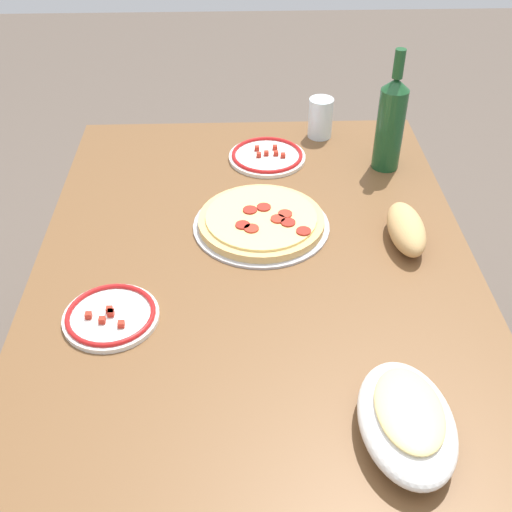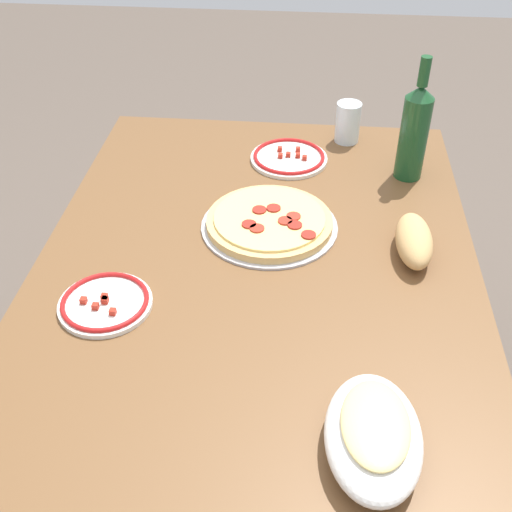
{
  "view_description": "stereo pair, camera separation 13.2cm",
  "coord_description": "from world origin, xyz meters",
  "px_view_note": "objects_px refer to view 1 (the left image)",
  "views": [
    {
      "loc": [
        -1.04,
        0.04,
        1.58
      ],
      "look_at": [
        0.0,
        0.0,
        0.75
      ],
      "focal_mm": 44.72,
      "sensor_mm": 36.0,
      "label": 1
    },
    {
      "loc": [
        -1.03,
        -0.1,
        1.58
      ],
      "look_at": [
        0.0,
        0.0,
        0.75
      ],
      "focal_mm": 44.72,
      "sensor_mm": 36.0,
      "label": 2
    }
  ],
  "objects_px": {
    "dining_table": "(256,306)",
    "pepperoni_pizza": "(261,222)",
    "side_plate_far": "(111,316)",
    "wine_bottle": "(391,122)",
    "water_glass": "(320,118)",
    "baked_pasta_dish": "(407,419)",
    "bread_loaf": "(406,229)",
    "side_plate_near": "(267,156)"
  },
  "relations": [
    {
      "from": "pepperoni_pizza",
      "to": "baked_pasta_dish",
      "type": "bearing_deg",
      "value": -160.64
    },
    {
      "from": "wine_bottle",
      "to": "pepperoni_pizza",
      "type": "bearing_deg",
      "value": 127.83
    },
    {
      "from": "bread_loaf",
      "to": "baked_pasta_dish",
      "type": "bearing_deg",
      "value": 167.57
    },
    {
      "from": "bread_loaf",
      "to": "wine_bottle",
      "type": "bearing_deg",
      "value": -3.44
    },
    {
      "from": "baked_pasta_dish",
      "to": "dining_table",
      "type": "bearing_deg",
      "value": 27.04
    },
    {
      "from": "side_plate_far",
      "to": "dining_table",
      "type": "bearing_deg",
      "value": -62.52
    },
    {
      "from": "baked_pasta_dish",
      "to": "wine_bottle",
      "type": "xyz_separation_m",
      "value": [
        0.83,
        -0.13,
        0.09
      ]
    },
    {
      "from": "wine_bottle",
      "to": "water_glass",
      "type": "relative_size",
      "value": 2.81
    },
    {
      "from": "dining_table",
      "to": "water_glass",
      "type": "distance_m",
      "value": 0.63
    },
    {
      "from": "wine_bottle",
      "to": "water_glass",
      "type": "xyz_separation_m",
      "value": [
        0.17,
        0.15,
        -0.07
      ]
    },
    {
      "from": "bread_loaf",
      "to": "pepperoni_pizza",
      "type": "bearing_deg",
      "value": 77.89
    },
    {
      "from": "wine_bottle",
      "to": "side_plate_near",
      "type": "bearing_deg",
      "value": 80.79
    },
    {
      "from": "side_plate_far",
      "to": "bread_loaf",
      "type": "distance_m",
      "value": 0.65
    },
    {
      "from": "wine_bottle",
      "to": "water_glass",
      "type": "distance_m",
      "value": 0.24
    },
    {
      "from": "dining_table",
      "to": "bread_loaf",
      "type": "xyz_separation_m",
      "value": [
        0.08,
        -0.33,
        0.15
      ]
    },
    {
      "from": "baked_pasta_dish",
      "to": "side_plate_near",
      "type": "xyz_separation_m",
      "value": [
        0.88,
        0.17,
        -0.03
      ]
    },
    {
      "from": "dining_table",
      "to": "baked_pasta_dish",
      "type": "distance_m",
      "value": 0.51
    },
    {
      "from": "bread_loaf",
      "to": "side_plate_far",
      "type": "bearing_deg",
      "value": 110.12
    },
    {
      "from": "dining_table",
      "to": "wine_bottle",
      "type": "relative_size",
      "value": 4.29
    },
    {
      "from": "dining_table",
      "to": "bread_loaf",
      "type": "distance_m",
      "value": 0.37
    },
    {
      "from": "wine_bottle",
      "to": "side_plate_near",
      "type": "relative_size",
      "value": 1.53
    },
    {
      "from": "dining_table",
      "to": "pepperoni_pizza",
      "type": "bearing_deg",
      "value": -6.79
    },
    {
      "from": "pepperoni_pizza",
      "to": "side_plate_far",
      "type": "height_order",
      "value": "pepperoni_pizza"
    },
    {
      "from": "dining_table",
      "to": "side_plate_far",
      "type": "xyz_separation_m",
      "value": [
        -0.15,
        0.28,
        0.12
      ]
    },
    {
      "from": "water_glass",
      "to": "side_plate_far",
      "type": "relative_size",
      "value": 0.6
    },
    {
      "from": "dining_table",
      "to": "side_plate_near",
      "type": "height_order",
      "value": "side_plate_near"
    },
    {
      "from": "side_plate_near",
      "to": "side_plate_far",
      "type": "relative_size",
      "value": 1.11
    },
    {
      "from": "baked_pasta_dish",
      "to": "pepperoni_pizza",
      "type": "bearing_deg",
      "value": 19.36
    },
    {
      "from": "water_glass",
      "to": "side_plate_far",
      "type": "height_order",
      "value": "water_glass"
    },
    {
      "from": "water_glass",
      "to": "dining_table",
      "type": "bearing_deg",
      "value": 160.99
    },
    {
      "from": "wine_bottle",
      "to": "side_plate_near",
      "type": "distance_m",
      "value": 0.33
    },
    {
      "from": "baked_pasta_dish",
      "to": "side_plate_near",
      "type": "height_order",
      "value": "baked_pasta_dish"
    },
    {
      "from": "dining_table",
      "to": "pepperoni_pizza",
      "type": "xyz_separation_m",
      "value": [
        0.15,
        -0.02,
        0.12
      ]
    },
    {
      "from": "pepperoni_pizza",
      "to": "side_plate_far",
      "type": "relative_size",
      "value": 1.69
    },
    {
      "from": "water_glass",
      "to": "baked_pasta_dish",
      "type": "bearing_deg",
      "value": -178.86
    },
    {
      "from": "dining_table",
      "to": "wine_bottle",
      "type": "bearing_deg",
      "value": -40.95
    },
    {
      "from": "side_plate_near",
      "to": "side_plate_far",
      "type": "bearing_deg",
      "value": 151.37
    },
    {
      "from": "dining_table",
      "to": "side_plate_far",
      "type": "distance_m",
      "value": 0.34
    },
    {
      "from": "pepperoni_pizza",
      "to": "water_glass",
      "type": "height_order",
      "value": "water_glass"
    },
    {
      "from": "baked_pasta_dish",
      "to": "water_glass",
      "type": "height_order",
      "value": "water_glass"
    },
    {
      "from": "baked_pasta_dish",
      "to": "side_plate_near",
      "type": "distance_m",
      "value": 0.9
    },
    {
      "from": "side_plate_far",
      "to": "bread_loaf",
      "type": "bearing_deg",
      "value": -69.88
    }
  ]
}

